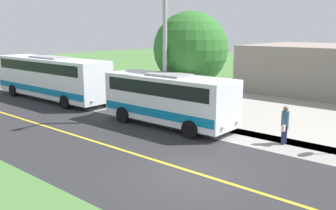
% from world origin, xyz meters
% --- Properties ---
extents(ground_plane, '(120.00, 120.00, 0.00)m').
position_xyz_m(ground_plane, '(0.00, 0.00, 0.00)').
color(ground_plane, '#477238').
extents(road_surface, '(8.00, 100.00, 0.01)m').
position_xyz_m(road_surface, '(0.00, 0.00, 0.00)').
color(road_surface, '#28282B').
rests_on(road_surface, ground).
extents(sidewalk, '(2.40, 100.00, 0.01)m').
position_xyz_m(sidewalk, '(-5.20, 0.00, 0.00)').
color(sidewalk, gray).
rests_on(sidewalk, ground).
extents(road_centre_line, '(0.16, 100.00, 0.00)m').
position_xyz_m(road_centre_line, '(0.00, 0.00, 0.01)').
color(road_centre_line, gold).
rests_on(road_centre_line, ground).
extents(shuttle_bus_front, '(2.62, 7.70, 2.84)m').
position_xyz_m(shuttle_bus_front, '(-4.48, -4.98, 1.56)').
color(shuttle_bus_front, white).
rests_on(shuttle_bus_front, ground).
extents(transit_bus_rear, '(2.66, 11.32, 3.19)m').
position_xyz_m(transit_bus_rear, '(-4.51, -16.42, 1.75)').
color(transit_bus_rear, white).
rests_on(transit_bus_rear, ground).
extents(pedestrian_with_bags, '(0.72, 0.34, 1.78)m').
position_xyz_m(pedestrian_with_bags, '(-5.41, 1.15, 0.96)').
color(pedestrian_with_bags, '#1E2347').
rests_on(pedestrian_with_bags, ground).
extents(street_light_pole, '(1.97, 0.24, 8.24)m').
position_xyz_m(street_light_pole, '(-4.88, -5.69, 4.53)').
color(street_light_pole, '#9E9EA3').
rests_on(street_light_pole, ground).
extents(tree_curbside, '(4.45, 4.45, 6.21)m').
position_xyz_m(tree_curbside, '(-7.40, -5.75, 3.98)').
color(tree_curbside, '#4C3826').
rests_on(tree_curbside, ground).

